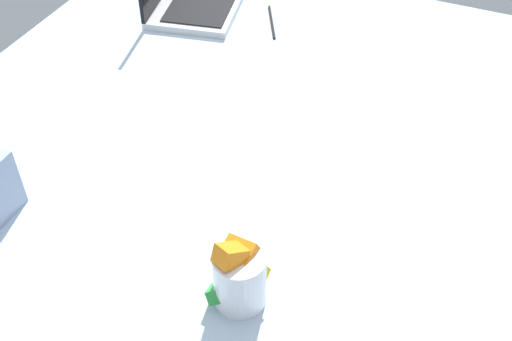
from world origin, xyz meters
TOP-DOWN VIEW (x-y plane):
  - bed_mattress at (0.00, 0.00)cm, footprint 180.00×140.00cm
  - snack_cup at (-26.94, -18.03)cm, footprint 9.46×9.69cm
  - charger_cable at (59.65, 11.64)cm, footprint 15.38×8.32cm

SIDE VIEW (x-z plane):
  - bed_mattress at x=0.00cm, z-range 0.00..18.00cm
  - charger_cable at x=59.65cm, z-range 18.00..18.60cm
  - snack_cup at x=-26.94cm, z-range 16.64..31.50cm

